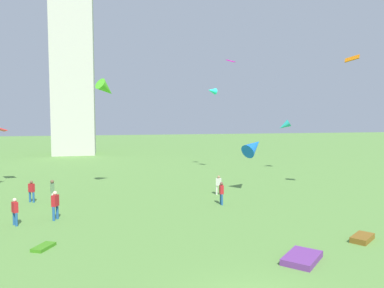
{
  "coord_description": "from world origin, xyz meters",
  "views": [
    {
      "loc": [
        -4.5,
        -10.03,
        6.22
      ],
      "look_at": [
        1.72,
        16.52,
        4.21
      ],
      "focal_mm": 34.19,
      "sensor_mm": 36.0,
      "label": 1
    }
  ],
  "objects_px": {
    "person_2": "(221,192)",
    "person_3": "(32,190)",
    "person_4": "(55,204)",
    "kite_flying_3": "(253,146)",
    "person_0": "(219,184)",
    "person_5": "(52,191)",
    "kite_flying_2": "(0,129)",
    "kite_bundle_2": "(302,258)",
    "kite_flying_7": "(212,91)",
    "kite_bundle_0": "(362,238)",
    "kite_bundle_1": "(44,247)",
    "person_1": "(15,210)",
    "kite_flying_1": "(284,126)",
    "kite_flying_6": "(231,61)",
    "kite_flying_5": "(106,89)",
    "kite_flying_0": "(352,58)"
  },
  "relations": [
    {
      "from": "person_2",
      "to": "kite_bundle_0",
      "type": "distance_m",
      "value": 10.07
    },
    {
      "from": "person_5",
      "to": "person_2",
      "type": "bearing_deg",
      "value": 67.91
    },
    {
      "from": "person_4",
      "to": "kite_bundle_2",
      "type": "height_order",
      "value": "person_4"
    },
    {
      "from": "kite_flying_1",
      "to": "kite_flying_5",
      "type": "height_order",
      "value": "kite_flying_5"
    },
    {
      "from": "kite_flying_5",
      "to": "kite_flying_7",
      "type": "bearing_deg",
      "value": -89.5
    },
    {
      "from": "person_2",
      "to": "kite_bundle_2",
      "type": "xyz_separation_m",
      "value": [
        0.25,
        -10.6,
        -0.78
      ]
    },
    {
      "from": "person_0",
      "to": "person_5",
      "type": "height_order",
      "value": "person_5"
    },
    {
      "from": "person_2",
      "to": "person_4",
      "type": "xyz_separation_m",
      "value": [
        -10.99,
        -1.43,
        0.09
      ]
    },
    {
      "from": "kite_flying_1",
      "to": "person_3",
      "type": "bearing_deg",
      "value": -45.4
    },
    {
      "from": "kite_flying_6",
      "to": "person_0",
      "type": "bearing_deg",
      "value": -70.7
    },
    {
      "from": "person_1",
      "to": "kite_flying_0",
      "type": "bearing_deg",
      "value": 63.22
    },
    {
      "from": "kite_flying_2",
      "to": "kite_bundle_2",
      "type": "distance_m",
      "value": 29.62
    },
    {
      "from": "kite_flying_1",
      "to": "kite_flying_5",
      "type": "distance_m",
      "value": 21.69
    },
    {
      "from": "kite_flying_1",
      "to": "kite_bundle_2",
      "type": "bearing_deg",
      "value": -3.52
    },
    {
      "from": "kite_bundle_1",
      "to": "kite_flying_3",
      "type": "bearing_deg",
      "value": 34.34
    },
    {
      "from": "kite_flying_5",
      "to": "kite_bundle_0",
      "type": "xyz_separation_m",
      "value": [
        12.46,
        -15.93,
        -8.43
      ]
    },
    {
      "from": "person_4",
      "to": "kite_bundle_0",
      "type": "xyz_separation_m",
      "value": [
        15.57,
        -7.5,
        -0.86
      ]
    },
    {
      "from": "kite_flying_3",
      "to": "kite_bundle_0",
      "type": "xyz_separation_m",
      "value": [
        0.64,
        -12.62,
        -3.66
      ]
    },
    {
      "from": "kite_flying_1",
      "to": "kite_bundle_1",
      "type": "distance_m",
      "value": 31.57
    },
    {
      "from": "kite_flying_5",
      "to": "kite_bundle_1",
      "type": "xyz_separation_m",
      "value": [
        -3.02,
        -13.45,
        -8.49
      ]
    },
    {
      "from": "person_5",
      "to": "kite_flying_3",
      "type": "distance_m",
      "value": 15.93
    },
    {
      "from": "person_0",
      "to": "person_1",
      "type": "distance_m",
      "value": 14.86
    },
    {
      "from": "kite_flying_5",
      "to": "person_1",
      "type": "bearing_deg",
      "value": 110.43
    },
    {
      "from": "kite_flying_2",
      "to": "kite_flying_3",
      "type": "xyz_separation_m",
      "value": [
        21.5,
        -8.85,
        -1.33
      ]
    },
    {
      "from": "kite_flying_6",
      "to": "kite_flying_2",
      "type": "bearing_deg",
      "value": -136.42
    },
    {
      "from": "person_0",
      "to": "kite_flying_6",
      "type": "height_order",
      "value": "kite_flying_6"
    },
    {
      "from": "person_3",
      "to": "kite_bundle_2",
      "type": "distance_m",
      "value": 19.8
    },
    {
      "from": "kite_flying_0",
      "to": "kite_bundle_0",
      "type": "distance_m",
      "value": 15.24
    },
    {
      "from": "kite_bundle_0",
      "to": "kite_bundle_1",
      "type": "height_order",
      "value": "kite_bundle_0"
    },
    {
      "from": "person_4",
      "to": "kite_flying_1",
      "type": "distance_m",
      "value": 28.43
    },
    {
      "from": "person_3",
      "to": "kite_flying_1",
      "type": "bearing_deg",
      "value": 59.99
    },
    {
      "from": "person_1",
      "to": "kite_bundle_0",
      "type": "height_order",
      "value": "person_1"
    },
    {
      "from": "kite_bundle_2",
      "to": "kite_flying_6",
      "type": "bearing_deg",
      "value": 78.45
    },
    {
      "from": "person_1",
      "to": "person_0",
      "type": "bearing_deg",
      "value": 78.27
    },
    {
      "from": "person_4",
      "to": "kite_flying_3",
      "type": "height_order",
      "value": "kite_flying_3"
    },
    {
      "from": "kite_flying_6",
      "to": "kite_bundle_2",
      "type": "height_order",
      "value": "kite_flying_6"
    },
    {
      "from": "person_3",
      "to": "person_4",
      "type": "relative_size",
      "value": 0.91
    },
    {
      "from": "person_0",
      "to": "kite_flying_3",
      "type": "height_order",
      "value": "kite_flying_3"
    },
    {
      "from": "kite_flying_6",
      "to": "kite_bundle_0",
      "type": "xyz_separation_m",
      "value": [
        -0.42,
        -21.56,
        -12.01
      ]
    },
    {
      "from": "kite_flying_0",
      "to": "kite_flying_3",
      "type": "bearing_deg",
      "value": -159.95
    },
    {
      "from": "kite_flying_0",
      "to": "kite_flying_1",
      "type": "distance_m",
      "value": 15.2
    },
    {
      "from": "person_2",
      "to": "person_3",
      "type": "relative_size",
      "value": 1.01
    },
    {
      "from": "kite_flying_1",
      "to": "kite_flying_7",
      "type": "height_order",
      "value": "kite_flying_7"
    },
    {
      "from": "kite_flying_2",
      "to": "kite_bundle_2",
      "type": "bearing_deg",
      "value": -165.97
    },
    {
      "from": "kite_flying_6",
      "to": "kite_bundle_0",
      "type": "height_order",
      "value": "kite_flying_6"
    },
    {
      "from": "person_1",
      "to": "kite_flying_2",
      "type": "relative_size",
      "value": 0.86
    },
    {
      "from": "person_3",
      "to": "kite_bundle_1",
      "type": "distance_m",
      "value": 10.57
    },
    {
      "from": "kite_flying_0",
      "to": "kite_flying_6",
      "type": "height_order",
      "value": "kite_flying_6"
    },
    {
      "from": "kite_bundle_2",
      "to": "kite_flying_7",
      "type": "bearing_deg",
      "value": 81.7
    },
    {
      "from": "person_0",
      "to": "kite_bundle_2",
      "type": "distance_m",
      "value": 13.81
    }
  ]
}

